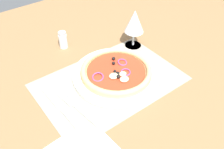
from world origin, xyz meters
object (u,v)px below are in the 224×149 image
Objects in this scene: plate at (116,75)px; pizza at (116,71)px; wine_glass at (134,23)px; pepper_shaker at (63,40)px; fork at (76,106)px; knife at (59,105)px.

pizza reaches higher than plate.
wine_glass is 2.22× the size of pepper_shaker.
fork is 4.95cm from knife.
pepper_shaker is at bearing 145.31° from wine_glass.
fork is at bearing -112.57° from pepper_shaker.
pizza is 18.29cm from fork.
knife is 40.92cm from wine_glass.
plate is 1.23× the size of pizza.
fork is at bearing -157.30° from wine_glass.
wine_glass is 27.80cm from pepper_shaker.
pepper_shaker is at bearing 101.75° from plate.
knife is at bearing -179.15° from plate.
plate is at bearing -86.33° from fork.
fork is 2.69× the size of pepper_shaker.
pepper_shaker reaches higher than fork.
fork is at bearing -168.53° from plate.
knife is (-21.51, -0.32, -0.45)cm from plate.
pizza is (-0.03, -0.04, 1.78)cm from plate.
pizza is 1.31× the size of fork.
plate reaches higher than knife.
fork is 32.35cm from pepper_shaker.
wine_glass is (34.53, 14.44, 9.48)cm from fork.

